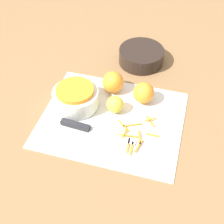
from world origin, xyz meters
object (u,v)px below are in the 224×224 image
Objects in this scene: knife at (84,128)px; lemon at (115,104)px; orange_right at (113,82)px; bowl_dark at (141,56)px; bowl_speckled at (76,97)px; orange_left at (144,93)px.

lemon is (0.07, 0.11, 0.02)m from knife.
orange_right reaches higher than lemon.
bowl_dark is at bearing 72.53° from orange_right.
bowl_speckled is at bearing -118.44° from bowl_dark.
orange_right is 0.10m from lemon.
orange_right is (-0.06, -0.19, 0.01)m from bowl_dark.
orange_right reaches higher than knife.
bowl_speckled is 0.12m from knife.
knife is 0.21m from orange_right.
orange_left is 1.26× the size of lemon.
orange_left reaches higher than bowl_dark.
orange_left is 0.96× the size of orange_right.
bowl_speckled is at bearing -159.40° from orange_left.
lemon is at bearing -95.53° from bowl_dark.
orange_right is (-0.11, 0.02, 0.00)m from orange_left.
orange_left is (0.22, 0.08, 0.00)m from bowl_speckled.
knife is at bearing -104.16° from bowl_dark.
orange_right reaches higher than bowl_dark.
lemon reaches higher than bowl_dark.
orange_left is 0.11m from lemon.
orange_left is at bearing 20.60° from bowl_speckled.
orange_left is (0.05, -0.22, 0.01)m from bowl_dark.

